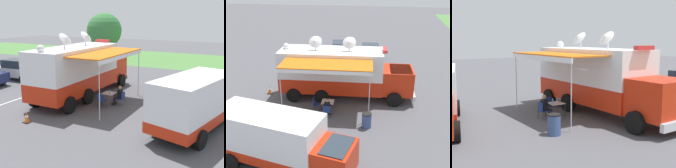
{
  "view_description": "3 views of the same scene",
  "coord_description": "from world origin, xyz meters",
  "views": [
    {
      "loc": [
        10.67,
        -14.18,
        5.32
      ],
      "look_at": [
        2.23,
        0.92,
        1.11
      ],
      "focal_mm": 43.86,
      "sensor_mm": 36.0,
      "label": 1
    },
    {
      "loc": [
        19.04,
        3.29,
        8.99
      ],
      "look_at": [
        1.33,
        0.67,
        1.53
      ],
      "focal_mm": 46.15,
      "sensor_mm": 36.0,
      "label": 2
    },
    {
      "loc": [
        10.23,
        13.5,
        3.99
      ],
      "look_at": [
        1.93,
        0.15,
        1.68
      ],
      "focal_mm": 48.72,
      "sensor_mm": 36.0,
      "label": 3
    }
  ],
  "objects": [
    {
      "name": "water_bottle",
      "position": [
        2.56,
        0.05,
        0.83
      ],
      "size": [
        0.07,
        0.07,
        0.22
      ],
      "color": "#4C99D8",
      "rests_on": "folding_table"
    },
    {
      "name": "grass_verge",
      "position": [
        0.0,
        20.61,
        0.0
      ],
      "size": [
        80.0,
        14.0,
        0.01
      ],
      "primitive_type": "cube",
      "color": "#4C7F3D",
      "rests_on": "ground"
    },
    {
      "name": "lot_stripe",
      "position": [
        -3.45,
        -1.42,
        0.0
      ],
      "size": [
        0.3,
        4.8,
        0.01
      ],
      "primitive_type": "cube",
      "rotation": [
        0.0,
        0.0,
        0.04
      ],
      "color": "silver",
      "rests_on": "ground"
    },
    {
      "name": "traffic_cone",
      "position": [
        0.28,
        -4.67,
        0.28
      ],
      "size": [
        0.36,
        0.36,
        0.58
      ],
      "color": "black",
      "rests_on": "ground"
    },
    {
      "name": "folding_table",
      "position": [
        2.47,
        0.16,
        0.67
      ],
      "size": [
        0.83,
        0.83,
        0.73
      ],
      "color": "silver",
      "rests_on": "ground"
    },
    {
      "name": "folding_chair_beside_table",
      "position": [
        2.4,
        -0.69,
        0.51
      ],
      "size": [
        0.5,
        0.5,
        0.87
      ],
      "color": "navy",
      "rests_on": "ground"
    },
    {
      "name": "ground_plane",
      "position": [
        0.0,
        0.0,
        0.0
      ],
      "size": [
        100.0,
        100.0,
        0.0
      ],
      "primitive_type": "plane",
      "color": "#515156"
    },
    {
      "name": "car_far_corner",
      "position": [
        -8.17,
        2.45,
        0.88
      ],
      "size": [
        4.32,
        2.25,
        1.76
      ],
      "color": "silver",
      "rests_on": "ground"
    },
    {
      "name": "command_truck",
      "position": [
        0.01,
        0.75,
        1.95
      ],
      "size": [
        5.14,
        9.58,
        4.53
      ],
      "color": "red",
      "rests_on": "ground"
    },
    {
      "name": "folding_chair_at_table",
      "position": [
        3.27,
        0.25,
        0.51
      ],
      "size": [
        0.5,
        0.5,
        0.87
      ],
      "color": "navy",
      "rests_on": "ground"
    },
    {
      "name": "trash_bin",
      "position": [
        4.06,
        2.79,
        0.46
      ],
      "size": [
        0.57,
        0.57,
        0.91
      ],
      "color": "#384C7F",
      "rests_on": "ground"
    },
    {
      "name": "tree_far_left",
      "position": [
        -7.63,
        16.51,
        3.7
      ],
      "size": [
        4.5,
        4.5,
        5.96
      ],
      "color": "brown",
      "rests_on": "ground"
    },
    {
      "name": "seated_responder",
      "position": [
        3.08,
        0.25,
        0.65
      ],
      "size": [
        0.67,
        0.57,
        1.25
      ],
      "color": "black",
      "rests_on": "ground"
    },
    {
      "name": "support_truck",
      "position": [
        8.19,
        -1.15,
        1.39
      ],
      "size": [
        3.52,
        7.09,
        2.7
      ],
      "color": "white",
      "rests_on": "ground"
    }
  ]
}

